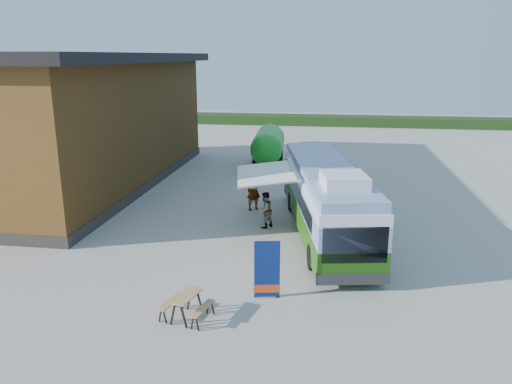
% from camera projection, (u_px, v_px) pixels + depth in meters
% --- Properties ---
extents(ground, '(100.00, 100.00, 0.00)m').
position_uv_depth(ground, '(230.00, 259.00, 18.72)').
color(ground, '#BCB7AD').
rests_on(ground, ground).
extents(barn, '(9.60, 21.20, 7.50)m').
position_uv_depth(barn, '(85.00, 123.00, 28.80)').
color(barn, brown).
rests_on(barn, ground).
extents(hedge, '(40.00, 3.00, 1.00)m').
position_uv_depth(hedge, '(372.00, 121.00, 53.67)').
color(hedge, '#264419').
rests_on(hedge, ground).
extents(bus, '(4.40, 11.45, 3.44)m').
position_uv_depth(bus, '(325.00, 197.00, 20.91)').
color(bus, '#2A6711').
rests_on(bus, ground).
extents(awning, '(3.13, 4.33, 0.50)m').
position_uv_depth(awning, '(270.00, 174.00, 21.14)').
color(awning, white).
rests_on(awning, ground).
extents(banner, '(0.82, 0.28, 1.90)m').
position_uv_depth(banner, '(267.00, 275.00, 15.53)').
color(banner, navy).
rests_on(banner, ground).
extents(picnic_table, '(1.51, 1.40, 0.73)m').
position_uv_depth(picnic_table, '(186.00, 301.00, 14.33)').
color(picnic_table, tan).
rests_on(picnic_table, ground).
extents(person_a, '(0.87, 0.81, 1.99)m').
position_uv_depth(person_a, '(254.00, 190.00, 24.38)').
color(person_a, '#999999').
rests_on(person_a, ground).
extents(person_b, '(0.96, 1.00, 1.62)m').
position_uv_depth(person_b, '(265.00, 210.00, 21.90)').
color(person_b, '#999999').
rests_on(person_b, ground).
extents(slurry_tanker, '(2.36, 7.00, 2.58)m').
position_uv_depth(slurry_tanker, '(268.00, 144.00, 34.04)').
color(slurry_tanker, '#1B971F').
rests_on(slurry_tanker, ground).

